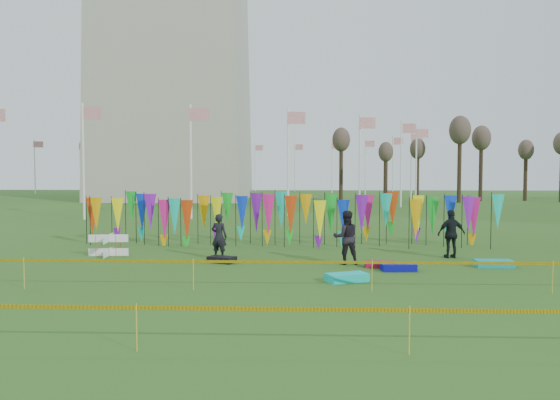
{
  "coord_description": "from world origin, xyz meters",
  "views": [
    {
      "loc": [
        0.94,
        -17.0,
        3.32
      ],
      "look_at": [
        0.07,
        6.0,
        2.12
      ],
      "focal_mm": 35.0,
      "sensor_mm": 36.0,
      "label": 1
    }
  ],
  "objects_px": {
    "box_kite": "(108,245)",
    "kite_bag_blue": "(398,267)",
    "kite_bag_red": "(381,264)",
    "person_mid": "(346,237)",
    "kite_bag_black": "(222,260)",
    "person_right": "(451,234)",
    "person_left": "(219,236)",
    "kite_bag_teal": "(494,264)",
    "kite_bag_turquoise": "(347,277)"
  },
  "relations": [
    {
      "from": "box_kite",
      "to": "person_right",
      "type": "height_order",
      "value": "person_right"
    },
    {
      "from": "person_mid",
      "to": "kite_bag_blue",
      "type": "xyz_separation_m",
      "value": [
        1.65,
        -1.24,
        -0.84
      ]
    },
    {
      "from": "person_mid",
      "to": "person_right",
      "type": "bearing_deg",
      "value": -166.08
    },
    {
      "from": "person_left",
      "to": "kite_bag_black",
      "type": "distance_m",
      "value": 1.12
    },
    {
      "from": "kite_bag_turquoise",
      "to": "kite_bag_red",
      "type": "xyz_separation_m",
      "value": [
        1.4,
        2.5,
        -0.02
      ]
    },
    {
      "from": "person_right",
      "to": "kite_bag_teal",
      "type": "xyz_separation_m",
      "value": [
        0.94,
        -1.96,
        -0.81
      ]
    },
    {
      "from": "kite_bag_turquoise",
      "to": "kite_bag_red",
      "type": "relative_size",
      "value": 1.13
    },
    {
      "from": "person_mid",
      "to": "kite_bag_blue",
      "type": "relative_size",
      "value": 1.69
    },
    {
      "from": "person_left",
      "to": "person_mid",
      "type": "height_order",
      "value": "person_mid"
    },
    {
      "from": "kite_bag_black",
      "to": "kite_bag_teal",
      "type": "relative_size",
      "value": 0.77
    },
    {
      "from": "box_kite",
      "to": "kite_bag_teal",
      "type": "bearing_deg",
      "value": -7.45
    },
    {
      "from": "kite_bag_turquoise",
      "to": "person_mid",
      "type": "bearing_deg",
      "value": 85.86
    },
    {
      "from": "person_left",
      "to": "kite_bag_turquoise",
      "type": "distance_m",
      "value": 6.1
    },
    {
      "from": "kite_bag_red",
      "to": "kite_bag_teal",
      "type": "distance_m",
      "value": 3.93
    },
    {
      "from": "kite_bag_red",
      "to": "kite_bag_black",
      "type": "relative_size",
      "value": 1.13
    },
    {
      "from": "kite_bag_red",
      "to": "kite_bag_turquoise",
      "type": "bearing_deg",
      "value": -119.22
    },
    {
      "from": "person_mid",
      "to": "kite_bag_teal",
      "type": "height_order",
      "value": "person_mid"
    },
    {
      "from": "kite_bag_blue",
      "to": "box_kite",
      "type": "bearing_deg",
      "value": 166.04
    },
    {
      "from": "person_mid",
      "to": "kite_bag_turquoise",
      "type": "relative_size",
      "value": 1.56
    },
    {
      "from": "box_kite",
      "to": "person_mid",
      "type": "distance_m",
      "value": 9.29
    },
    {
      "from": "person_right",
      "to": "kite_bag_blue",
      "type": "xyz_separation_m",
      "value": [
        -2.51,
        -2.78,
        -0.81
      ]
    },
    {
      "from": "kite_bag_blue",
      "to": "kite_bag_black",
      "type": "height_order",
      "value": "kite_bag_blue"
    },
    {
      "from": "person_right",
      "to": "person_left",
      "type": "bearing_deg",
      "value": -6.25
    },
    {
      "from": "person_right",
      "to": "kite_bag_black",
      "type": "relative_size",
      "value": 1.92
    },
    {
      "from": "person_right",
      "to": "kite_bag_black",
      "type": "distance_m",
      "value": 8.81
    },
    {
      "from": "kite_bag_red",
      "to": "kite_bag_teal",
      "type": "relative_size",
      "value": 0.87
    },
    {
      "from": "kite_bag_turquoise",
      "to": "kite_bag_black",
      "type": "bearing_deg",
      "value": 142.7
    },
    {
      "from": "kite_bag_blue",
      "to": "kite_bag_red",
      "type": "bearing_deg",
      "value": 127.84
    },
    {
      "from": "kite_bag_red",
      "to": "person_mid",
      "type": "bearing_deg",
      "value": 151.81
    },
    {
      "from": "person_left",
      "to": "kite_bag_blue",
      "type": "height_order",
      "value": "person_left"
    },
    {
      "from": "person_left",
      "to": "kite_bag_teal",
      "type": "bearing_deg",
      "value": -170.87
    },
    {
      "from": "kite_bag_turquoise",
      "to": "box_kite",
      "type": "bearing_deg",
      "value": 152.91
    },
    {
      "from": "person_left",
      "to": "person_mid",
      "type": "xyz_separation_m",
      "value": [
        4.72,
        -0.94,
        0.1
      ]
    },
    {
      "from": "box_kite",
      "to": "person_right",
      "type": "distance_m",
      "value": 13.33
    },
    {
      "from": "person_left",
      "to": "kite_bag_blue",
      "type": "bearing_deg",
      "value": 178.11
    },
    {
      "from": "person_right",
      "to": "kite_bag_black",
      "type": "xyz_separation_m",
      "value": [
        -8.66,
        -1.41,
        -0.82
      ]
    },
    {
      "from": "kite_bag_red",
      "to": "person_right",
      "type": "bearing_deg",
      "value": 35.93
    },
    {
      "from": "kite_bag_black",
      "to": "kite_bag_red",
      "type": "bearing_deg",
      "value": -7.61
    },
    {
      "from": "person_left",
      "to": "person_mid",
      "type": "distance_m",
      "value": 4.81
    },
    {
      "from": "person_mid",
      "to": "kite_bag_black",
      "type": "bearing_deg",
      "value": -8.04
    },
    {
      "from": "box_kite",
      "to": "kite_bag_black",
      "type": "height_order",
      "value": "box_kite"
    },
    {
      "from": "person_right",
      "to": "kite_bag_teal",
      "type": "relative_size",
      "value": 1.47
    },
    {
      "from": "box_kite",
      "to": "kite_bag_blue",
      "type": "distance_m",
      "value": 11.14
    },
    {
      "from": "kite_bag_turquoise",
      "to": "kite_bag_blue",
      "type": "relative_size",
      "value": 1.09
    },
    {
      "from": "person_left",
      "to": "kite_bag_red",
      "type": "bearing_deg",
      "value": -177.87
    },
    {
      "from": "box_kite",
      "to": "person_mid",
      "type": "bearing_deg",
      "value": -8.96
    },
    {
      "from": "person_left",
      "to": "person_right",
      "type": "xyz_separation_m",
      "value": [
        8.88,
        0.6,
        0.07
      ]
    },
    {
      "from": "kite_bag_red",
      "to": "kite_bag_black",
      "type": "bearing_deg",
      "value": 172.39
    },
    {
      "from": "kite_bag_teal",
      "to": "kite_bag_turquoise",
      "type": "bearing_deg",
      "value": -153.07
    },
    {
      "from": "box_kite",
      "to": "kite_bag_blue",
      "type": "height_order",
      "value": "box_kite"
    }
  ]
}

